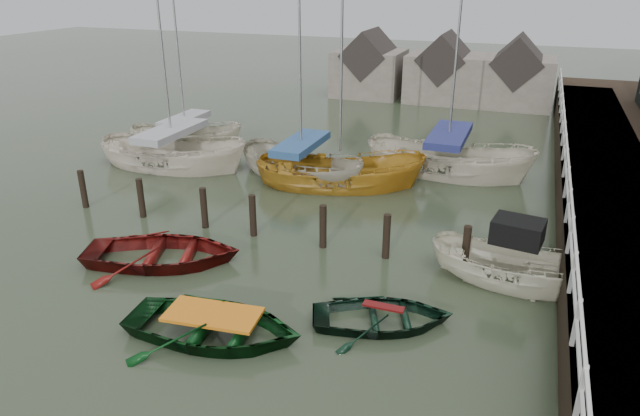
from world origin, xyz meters
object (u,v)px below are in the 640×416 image
at_px(rowboat_green, 215,337).
at_px(rowboat_dkgreen, 383,324).
at_px(sailboat_d, 446,172).
at_px(sailboat_e, 187,144).
at_px(sailboat_c, 340,185).
at_px(sailboat_a, 174,165).
at_px(sailboat_b, 302,177).
at_px(rowboat_red, 164,262).
at_px(motorboat, 510,281).

bearing_deg(rowboat_green, rowboat_dkgreen, -68.26).
distance_m(sailboat_d, sailboat_e, 12.59).
bearing_deg(sailboat_c, rowboat_dkgreen, -170.37).
bearing_deg(sailboat_a, sailboat_c, -90.88).
distance_m(sailboat_b, sailboat_e, 7.50).
distance_m(rowboat_green, sailboat_e, 16.35).
xyz_separation_m(rowboat_dkgreen, sailboat_e, (-12.96, 11.48, 0.07)).
xyz_separation_m(rowboat_green, sailboat_c, (-0.55, 10.71, 0.01)).
xyz_separation_m(sailboat_b, sailboat_c, (1.76, -0.26, -0.05)).
height_order(rowboat_red, rowboat_green, rowboat_red).
height_order(rowboat_green, sailboat_c, sailboat_c).
distance_m(rowboat_red, sailboat_a, 9.04).
relative_size(motorboat, sailboat_c, 0.47).
xyz_separation_m(sailboat_d, sailboat_e, (-12.59, -0.36, 0.00)).
height_order(motorboat, sailboat_b, sailboat_b).
bearing_deg(sailboat_e, sailboat_a, -170.94).
xyz_separation_m(rowboat_red, sailboat_b, (0.99, 8.26, 0.06)).
bearing_deg(sailboat_d, sailboat_b, 123.82).
bearing_deg(rowboat_dkgreen, sailboat_d, -19.39).
xyz_separation_m(rowboat_red, sailboat_a, (-4.79, 7.67, 0.06)).
bearing_deg(rowboat_dkgreen, sailboat_e, 27.28).
bearing_deg(rowboat_green, sailboat_a, 31.63).
distance_m(rowboat_dkgreen, sailboat_e, 17.31).
xyz_separation_m(rowboat_green, sailboat_e, (-9.40, 13.38, 0.07)).
height_order(rowboat_dkgreen, sailboat_d, sailboat_d).
relative_size(rowboat_dkgreen, sailboat_b, 0.30).
relative_size(rowboat_green, sailboat_e, 0.43).
distance_m(rowboat_red, sailboat_d, 12.80).
bearing_deg(rowboat_red, sailboat_a, 12.53).
bearing_deg(rowboat_green, sailboat_c, -3.40).
bearing_deg(sailboat_e, sailboat_d, -102.90).
height_order(sailboat_b, sailboat_e, sailboat_b).
height_order(rowboat_green, sailboat_e, sailboat_e).
bearing_deg(sailboat_b, motorboat, -102.66).
distance_m(sailboat_a, sailboat_e, 3.28).
bearing_deg(sailboat_b, rowboat_red, -165.05).
relative_size(rowboat_green, sailboat_d, 0.32).
xyz_separation_m(rowboat_green, motorboat, (6.34, 5.02, 0.09)).
height_order(sailboat_b, sailboat_d, sailboat_d).
height_order(rowboat_dkgreen, sailboat_a, sailboat_a).
bearing_deg(sailboat_a, motorboat, -113.74).
xyz_separation_m(sailboat_b, sailboat_e, (-7.10, 2.42, 0.00)).
relative_size(sailboat_a, sailboat_b, 0.94).
relative_size(motorboat, sailboat_e, 0.48).
height_order(sailboat_d, sailboat_e, sailboat_d).
bearing_deg(sailboat_b, sailboat_d, -41.36).
bearing_deg(rowboat_green, sailboat_d, -19.38).
distance_m(rowboat_green, sailboat_a, 13.16).
distance_m(rowboat_green, motorboat, 8.09).
bearing_deg(motorboat, sailboat_d, 28.59).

